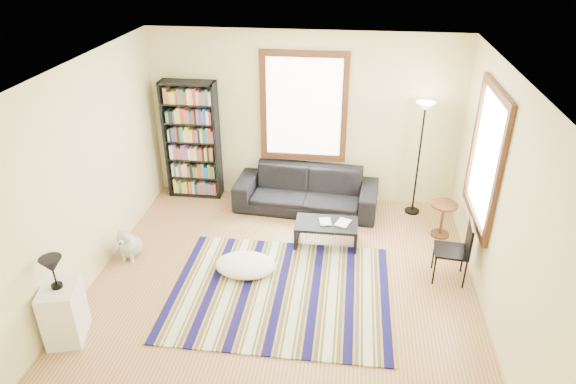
# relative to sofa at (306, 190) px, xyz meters

# --- Properties ---
(floor) EXTENTS (5.00, 5.00, 0.10)m
(floor) POSITION_rel_sofa_xyz_m (-0.10, -2.05, -0.39)
(floor) COLOR tan
(floor) RESTS_ON ground
(ceiling) EXTENTS (5.00, 5.00, 0.10)m
(ceiling) POSITION_rel_sofa_xyz_m (-0.10, -2.05, 2.51)
(ceiling) COLOR white
(ceiling) RESTS_ON floor
(wall_back) EXTENTS (5.00, 0.10, 2.80)m
(wall_back) POSITION_rel_sofa_xyz_m (-0.10, 0.50, 1.06)
(wall_back) COLOR beige
(wall_back) RESTS_ON floor
(wall_front) EXTENTS (5.00, 0.10, 2.80)m
(wall_front) POSITION_rel_sofa_xyz_m (-0.10, -4.60, 1.06)
(wall_front) COLOR beige
(wall_front) RESTS_ON floor
(wall_left) EXTENTS (0.10, 5.00, 2.80)m
(wall_left) POSITION_rel_sofa_xyz_m (-2.65, -2.05, 1.06)
(wall_left) COLOR beige
(wall_left) RESTS_ON floor
(wall_right) EXTENTS (0.10, 5.00, 2.80)m
(wall_right) POSITION_rel_sofa_xyz_m (2.45, -2.05, 1.06)
(wall_right) COLOR beige
(wall_right) RESTS_ON floor
(window_back) EXTENTS (1.20, 0.06, 1.60)m
(window_back) POSITION_rel_sofa_xyz_m (-0.10, 0.42, 1.26)
(window_back) COLOR white
(window_back) RESTS_ON wall_back
(window_right) EXTENTS (0.06, 1.20, 1.60)m
(window_right) POSITION_rel_sofa_xyz_m (2.37, -1.25, 1.26)
(window_right) COLOR white
(window_right) RESTS_ON wall_right
(rug) EXTENTS (2.82, 2.26, 0.02)m
(rug) POSITION_rel_sofa_xyz_m (-0.12, -2.23, -0.33)
(rug) COLOR #0E0D41
(rug) RESTS_ON floor
(sofa) EXTENTS (2.36, 1.07, 0.67)m
(sofa) POSITION_rel_sofa_xyz_m (0.00, 0.00, 0.00)
(sofa) COLOR black
(sofa) RESTS_ON floor
(bookshelf) EXTENTS (0.90, 0.30, 2.00)m
(bookshelf) POSITION_rel_sofa_xyz_m (-1.95, 0.27, 0.66)
(bookshelf) COLOR black
(bookshelf) RESTS_ON floor
(coffee_table) EXTENTS (0.95, 0.60, 0.36)m
(coffee_table) POSITION_rel_sofa_xyz_m (0.39, -1.04, -0.16)
(coffee_table) COLOR black
(coffee_table) RESTS_ON floor
(book_a) EXTENTS (0.25, 0.20, 0.02)m
(book_a) POSITION_rel_sofa_xyz_m (0.29, -1.04, 0.04)
(book_a) COLOR beige
(book_a) RESTS_ON coffee_table
(book_b) EXTENTS (0.26, 0.30, 0.02)m
(book_b) POSITION_rel_sofa_xyz_m (0.54, -0.99, 0.03)
(book_b) COLOR beige
(book_b) RESTS_ON coffee_table
(floor_cushion) EXTENTS (0.99, 0.88, 0.21)m
(floor_cushion) POSITION_rel_sofa_xyz_m (-0.65, -1.85, -0.23)
(floor_cushion) COLOR white
(floor_cushion) RESTS_ON floor
(floor_lamp) EXTENTS (0.34, 0.34, 1.86)m
(floor_lamp) POSITION_rel_sofa_xyz_m (1.74, 0.10, 0.59)
(floor_lamp) COLOR black
(floor_lamp) RESTS_ON floor
(side_table) EXTENTS (0.51, 0.51, 0.54)m
(side_table) POSITION_rel_sofa_xyz_m (2.10, -0.57, -0.07)
(side_table) COLOR #4A2712
(side_table) RESTS_ON floor
(folding_chair) EXTENTS (0.45, 0.44, 0.86)m
(folding_chair) POSITION_rel_sofa_xyz_m (2.05, -1.65, 0.09)
(folding_chair) COLOR black
(folding_chair) RESTS_ON floor
(white_cabinet) EXTENTS (0.49, 0.58, 0.70)m
(white_cabinet) POSITION_rel_sofa_xyz_m (-2.40, -3.32, 0.01)
(white_cabinet) COLOR white
(white_cabinet) RESTS_ON floor
(table_lamp) EXTENTS (0.31, 0.31, 0.38)m
(table_lamp) POSITION_rel_sofa_xyz_m (-2.40, -3.32, 0.55)
(table_lamp) COLOR black
(table_lamp) RESTS_ON white_cabinet
(dog) EXTENTS (0.38, 0.52, 0.50)m
(dog) POSITION_rel_sofa_xyz_m (-2.34, -1.68, -0.09)
(dog) COLOR silver
(dog) RESTS_ON floor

